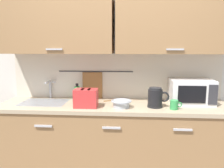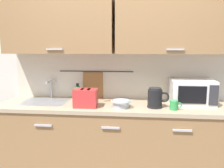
{
  "view_description": "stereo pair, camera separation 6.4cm",
  "coord_description": "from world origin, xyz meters",
  "px_view_note": "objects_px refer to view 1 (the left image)",
  "views": [
    {
      "loc": [
        0.17,
        -2.13,
        1.53
      ],
      "look_at": [
        -0.02,
        0.33,
        1.12
      ],
      "focal_mm": 36.45,
      "sensor_mm": 36.0,
      "label": 1
    },
    {
      "loc": [
        0.23,
        -2.13,
        1.53
      ],
      "look_at": [
        -0.02,
        0.33,
        1.12
      ],
      "focal_mm": 36.45,
      "sensor_mm": 36.0,
      "label": 2
    }
  ],
  "objects_px": {
    "dish_soap_bottle": "(77,93)",
    "wooden_spoon": "(117,100)",
    "toaster": "(86,98)",
    "mug_by_kettle": "(174,105)",
    "microwave": "(191,91)",
    "electric_kettle": "(156,98)",
    "mixing_bowl": "(121,103)",
    "mug_near_sink": "(86,98)"
  },
  "relations": [
    {
      "from": "dish_soap_bottle",
      "to": "wooden_spoon",
      "type": "xyz_separation_m",
      "value": [
        0.48,
        0.01,
        -0.08
      ]
    },
    {
      "from": "mixing_bowl",
      "to": "wooden_spoon",
      "type": "distance_m",
      "value": 0.33
    },
    {
      "from": "toaster",
      "to": "mug_by_kettle",
      "type": "distance_m",
      "value": 0.91
    },
    {
      "from": "dish_soap_bottle",
      "to": "mixing_bowl",
      "type": "relative_size",
      "value": 0.92
    },
    {
      "from": "electric_kettle",
      "to": "toaster",
      "type": "relative_size",
      "value": 0.89
    },
    {
      "from": "mixing_bowl",
      "to": "mug_near_sink",
      "type": "bearing_deg",
      "value": 151.75
    },
    {
      "from": "microwave",
      "to": "electric_kettle",
      "type": "xyz_separation_m",
      "value": [
        -0.41,
        -0.2,
        -0.03
      ]
    },
    {
      "from": "microwave",
      "to": "wooden_spoon",
      "type": "distance_m",
      "value": 0.84
    },
    {
      "from": "microwave",
      "to": "wooden_spoon",
      "type": "height_order",
      "value": "microwave"
    },
    {
      "from": "dish_soap_bottle",
      "to": "mug_near_sink",
      "type": "bearing_deg",
      "value": -35.82
    },
    {
      "from": "mixing_bowl",
      "to": "wooden_spoon",
      "type": "xyz_separation_m",
      "value": [
        -0.06,
        0.32,
        -0.04
      ]
    },
    {
      "from": "dish_soap_bottle",
      "to": "mug_by_kettle",
      "type": "height_order",
      "value": "dish_soap_bottle"
    },
    {
      "from": "electric_kettle",
      "to": "wooden_spoon",
      "type": "relative_size",
      "value": 0.9
    },
    {
      "from": "microwave",
      "to": "dish_soap_bottle",
      "type": "distance_m",
      "value": 1.31
    },
    {
      "from": "microwave",
      "to": "mixing_bowl",
      "type": "bearing_deg",
      "value": -162.61
    },
    {
      "from": "wooden_spoon",
      "to": "microwave",
      "type": "bearing_deg",
      "value": -5.77
    },
    {
      "from": "toaster",
      "to": "mug_by_kettle",
      "type": "height_order",
      "value": "toaster"
    },
    {
      "from": "dish_soap_bottle",
      "to": "mug_by_kettle",
      "type": "relative_size",
      "value": 1.63
    },
    {
      "from": "electric_kettle",
      "to": "wooden_spoon",
      "type": "height_order",
      "value": "electric_kettle"
    },
    {
      "from": "mixing_bowl",
      "to": "mug_by_kettle",
      "type": "height_order",
      "value": "mug_by_kettle"
    },
    {
      "from": "mug_by_kettle",
      "to": "wooden_spoon",
      "type": "height_order",
      "value": "mug_by_kettle"
    },
    {
      "from": "wooden_spoon",
      "to": "dish_soap_bottle",
      "type": "bearing_deg",
      "value": -178.59
    },
    {
      "from": "mixing_bowl",
      "to": "dish_soap_bottle",
      "type": "bearing_deg",
      "value": 149.88
    },
    {
      "from": "mug_near_sink",
      "to": "mixing_bowl",
      "type": "bearing_deg",
      "value": -28.25
    },
    {
      "from": "dish_soap_bottle",
      "to": "electric_kettle",
      "type": "bearing_deg",
      "value": -16.82
    },
    {
      "from": "microwave",
      "to": "toaster",
      "type": "height_order",
      "value": "microwave"
    },
    {
      "from": "electric_kettle",
      "to": "mug_near_sink",
      "type": "xyz_separation_m",
      "value": [
        -0.77,
        0.18,
        -0.05
      ]
    },
    {
      "from": "microwave",
      "to": "wooden_spoon",
      "type": "xyz_separation_m",
      "value": [
        -0.83,
        0.08,
        -0.13
      ]
    },
    {
      "from": "microwave",
      "to": "electric_kettle",
      "type": "relative_size",
      "value": 2.03
    },
    {
      "from": "dish_soap_bottle",
      "to": "mixing_bowl",
      "type": "height_order",
      "value": "dish_soap_bottle"
    },
    {
      "from": "microwave",
      "to": "electric_kettle",
      "type": "bearing_deg",
      "value": -154.31
    },
    {
      "from": "mixing_bowl",
      "to": "mug_by_kettle",
      "type": "xyz_separation_m",
      "value": [
        0.54,
        -0.03,
        0.0
      ]
    },
    {
      "from": "mug_near_sink",
      "to": "wooden_spoon",
      "type": "distance_m",
      "value": 0.37
    },
    {
      "from": "mug_near_sink",
      "to": "toaster",
      "type": "xyz_separation_m",
      "value": [
        0.04,
        -0.23,
        0.05
      ]
    },
    {
      "from": "electric_kettle",
      "to": "mug_by_kettle",
      "type": "distance_m",
      "value": 0.2
    },
    {
      "from": "electric_kettle",
      "to": "wooden_spoon",
      "type": "bearing_deg",
      "value": 145.92
    },
    {
      "from": "electric_kettle",
      "to": "wooden_spoon",
      "type": "xyz_separation_m",
      "value": [
        -0.42,
        0.28,
        -0.1
      ]
    },
    {
      "from": "microwave",
      "to": "wooden_spoon",
      "type": "bearing_deg",
      "value": 174.23
    },
    {
      "from": "mug_near_sink",
      "to": "toaster",
      "type": "relative_size",
      "value": 0.47
    },
    {
      "from": "toaster",
      "to": "wooden_spoon",
      "type": "xyz_separation_m",
      "value": [
        0.31,
        0.33,
        -0.09
      ]
    },
    {
      "from": "mixing_bowl",
      "to": "electric_kettle",
      "type": "bearing_deg",
      "value": 6.77
    },
    {
      "from": "electric_kettle",
      "to": "toaster",
      "type": "bearing_deg",
      "value": -176.11
    }
  ]
}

